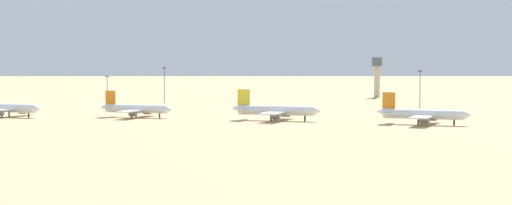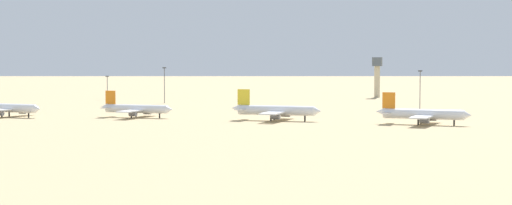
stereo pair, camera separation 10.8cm
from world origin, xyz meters
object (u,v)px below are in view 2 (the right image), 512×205
at_px(parked_jet_yellow_2, 275,110).
at_px(light_pole_west, 164,83).
at_px(parked_jet_orange_1, 136,109).
at_px(parked_jet_orange_3, 422,114).
at_px(light_pole_east, 420,88).
at_px(control_tower, 377,73).
at_px(parked_jet_teal_0, 7,108).
at_px(light_pole_mid, 107,85).

distance_m(parked_jet_yellow_2, light_pole_west, 125.74).
xyz_separation_m(parked_jet_orange_1, parked_jet_orange_3, (106.30, -7.84, 0.25)).
relative_size(parked_jet_orange_1, light_pole_west, 1.72).
bearing_deg(light_pole_east, parked_jet_orange_3, -85.79).
bearing_deg(control_tower, parked_jet_orange_1, -110.89).
bearing_deg(parked_jet_teal_0, light_pole_east, 39.63).
xyz_separation_m(parked_jet_teal_0, light_pole_east, (148.97, 78.82, 6.31)).
bearing_deg(parked_jet_teal_0, control_tower, 70.14).
bearing_deg(light_pole_mid, control_tower, 23.46).
distance_m(parked_jet_orange_1, parked_jet_yellow_2, 54.26).
xyz_separation_m(parked_jet_orange_3, light_pole_mid, (-173.23, 131.27, 3.94)).
relative_size(light_pole_west, light_pole_east, 1.03).
bearing_deg(light_pole_west, parked_jet_orange_1, -75.77).
xyz_separation_m(parked_jet_teal_0, control_tower, (118.13, 191.97, 10.12)).
distance_m(parked_jet_yellow_2, light_pole_mid, 174.50).
height_order(parked_jet_orange_1, parked_jet_yellow_2, parked_jet_yellow_2).
xyz_separation_m(parked_jet_yellow_2, light_pole_west, (-78.53, 97.98, 6.40)).
xyz_separation_m(light_pole_west, light_pole_east, (124.91, -26.30, -0.30)).
bearing_deg(light_pole_east, parked_jet_teal_0, -152.12).
bearing_deg(parked_jet_yellow_2, control_tower, 88.62).
relative_size(parked_jet_teal_0, parked_jet_orange_3, 0.97).
xyz_separation_m(parked_jet_orange_1, light_pole_mid, (-66.93, 123.44, 4.18)).
bearing_deg(light_pole_west, light_pole_east, -11.89).
xyz_separation_m(parked_jet_yellow_2, light_pole_east, (46.38, 71.69, 6.10)).
bearing_deg(parked_jet_orange_1, light_pole_east, 39.87).
xyz_separation_m(parked_jet_orange_3, control_tower, (-36.54, 190.58, 10.04)).
height_order(parked_jet_orange_3, light_pole_mid, light_pole_mid).
bearing_deg(light_pole_west, control_tower, 42.72).
xyz_separation_m(parked_jet_orange_1, light_pole_west, (-24.32, 95.89, 6.77)).
relative_size(parked_jet_teal_0, parked_jet_yellow_2, 0.94).
xyz_separation_m(parked_jet_teal_0, parked_jet_orange_3, (154.67, 1.39, 0.09)).
bearing_deg(parked_jet_orange_3, control_tower, 108.90).
distance_m(parked_jet_orange_3, light_pole_west, 166.92).
bearing_deg(light_pole_east, light_pole_west, 168.11).
xyz_separation_m(control_tower, light_pole_east, (30.84, -113.15, -3.81)).
distance_m(parked_jet_orange_1, light_pole_east, 122.49).
xyz_separation_m(parked_jet_teal_0, parked_jet_yellow_2, (102.59, 7.13, 0.21)).
relative_size(parked_jet_yellow_2, parked_jet_orange_3, 1.04).
relative_size(parked_jet_orange_1, parked_jet_orange_3, 0.93).
bearing_deg(control_tower, parked_jet_yellow_2, -94.81).
bearing_deg(parked_jet_orange_1, light_pole_mid, 123.67).
bearing_deg(light_pole_east, light_pole_mid, 162.18).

